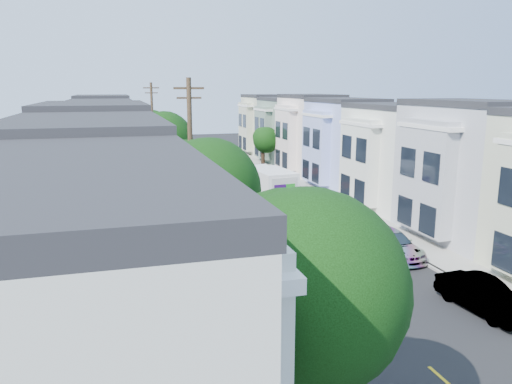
{
  "coord_description": "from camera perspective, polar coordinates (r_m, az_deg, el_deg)",
  "views": [
    {
      "loc": [
        -10.2,
        -24.5,
        9.63
      ],
      "look_at": [
        -0.5,
        9.56,
        2.2
      ],
      "focal_mm": 35.0,
      "sensor_mm": 36.0,
      "label": 1
    }
  ],
  "objects": [
    {
      "name": "ground",
      "position": [
        28.23,
        6.36,
        -8.18
      ],
      "size": [
        160.0,
        160.0,
        0.0
      ],
      "primitive_type": "plane",
      "color": "black",
      "rests_on": "ground"
    },
    {
      "name": "road_slab",
      "position": [
        41.91,
        -1.39,
        -1.42
      ],
      "size": [
        12.0,
        70.0,
        0.02
      ],
      "primitive_type": "cube",
      "color": "black",
      "rests_on": "ground"
    },
    {
      "name": "curb_left",
      "position": [
        40.85,
        -9.63,
        -1.85
      ],
      "size": [
        0.3,
        70.0,
        0.15
      ],
      "primitive_type": "cube",
      "color": "gray",
      "rests_on": "ground"
    },
    {
      "name": "curb_right",
      "position": [
        43.77,
        6.3,
        -0.83
      ],
      "size": [
        0.3,
        70.0,
        0.15
      ],
      "primitive_type": "cube",
      "color": "gray",
      "rests_on": "ground"
    },
    {
      "name": "sidewalk_left",
      "position": [
        40.74,
        -11.45,
        -1.96
      ],
      "size": [
        2.6,
        70.0,
        0.15
      ],
      "primitive_type": "cube",
      "color": "gray",
      "rests_on": "ground"
    },
    {
      "name": "sidewalk_right",
      "position": [
        44.26,
        7.86,
        -0.73
      ],
      "size": [
        2.6,
        70.0,
        0.15
      ],
      "primitive_type": "cube",
      "color": "gray",
      "rests_on": "ground"
    },
    {
      "name": "centerline",
      "position": [
        41.91,
        -1.39,
        -1.44
      ],
      "size": [
        0.12,
        70.0,
        0.01
      ],
      "primitive_type": "cube",
      "color": "gold",
      "rests_on": "ground"
    },
    {
      "name": "townhouse_row_left",
      "position": [
        40.67,
        -16.79,
        -2.37
      ],
      "size": [
        5.0,
        70.0,
        8.5
      ],
      "primitive_type": "cube",
      "color": "silver",
      "rests_on": "ground"
    },
    {
      "name": "townhouse_row_right",
      "position": [
        45.92,
        12.21,
        -0.53
      ],
      "size": [
        5.0,
        70.0,
        8.5
      ],
      "primitive_type": "cube",
      "color": "silver",
      "rests_on": "ground"
    },
    {
      "name": "tree_a",
      "position": [
        11.56,
        5.25,
        -11.19
      ],
      "size": [
        4.7,
        4.7,
        7.49
      ],
      "color": "black",
      "rests_on": "ground"
    },
    {
      "name": "tree_b",
      "position": [
        22.54,
        -5.62,
        0.23
      ],
      "size": [
        4.7,
        4.7,
        7.49
      ],
      "color": "black",
      "rests_on": "ground"
    },
    {
      "name": "tree_c",
      "position": [
        29.99,
        -8.21,
        2.0
      ],
      "size": [
        4.12,
        4.12,
        6.65
      ],
      "color": "black",
      "rests_on": "ground"
    },
    {
      "name": "tree_d",
      "position": [
        41.83,
        -10.53,
        5.85
      ],
      "size": [
        4.7,
        4.7,
        7.77
      ],
      "color": "black",
      "rests_on": "ground"
    },
    {
      "name": "tree_e",
      "position": [
        56.94,
        -12.01,
        6.82
      ],
      "size": [
        4.7,
        4.7,
        7.27
      ],
      "color": "black",
      "rests_on": "ground"
    },
    {
      "name": "tree_far_r",
      "position": [
        58.84,
        1.08,
        5.92
      ],
      "size": [
        3.1,
        3.1,
        5.14
      ],
      "color": "black",
      "rests_on": "ground"
    },
    {
      "name": "utility_pole_near",
      "position": [
        27.15,
        -7.43,
        2.25
      ],
      "size": [
        1.6,
        0.26,
        10.0
      ],
      "color": "#42301E",
      "rests_on": "ground"
    },
    {
      "name": "utility_pole_far",
      "position": [
        52.83,
        -11.7,
        6.74
      ],
      "size": [
        1.6,
        0.26,
        10.0
      ],
      "color": "#42301E",
      "rests_on": "ground"
    },
    {
      "name": "fedex_truck",
      "position": [
        40.45,
        1.26,
        0.72
      ],
      "size": [
        2.62,
        6.81,
        3.27
      ],
      "rotation": [
        0.0,
        0.0,
        0.11
      ],
      "color": "white",
      "rests_on": "ground"
    },
    {
      "name": "lead_sedan",
      "position": [
        48.07,
        -0.45,
        1.2
      ],
      "size": [
        1.72,
        4.51,
        1.49
      ],
      "primitive_type": "imported",
      "rotation": [
        0.0,
        0.0,
        0.03
      ],
      "color": "black",
      "rests_on": "ground"
    },
    {
      "name": "parked_left_b",
      "position": [
        20.16,
        1.06,
        -14.42
      ],
      "size": [
        2.03,
        4.74,
        1.42
      ],
      "primitive_type": "imported",
      "rotation": [
        0.0,
        0.0,
        -0.01
      ],
      "color": "black",
      "rests_on": "ground"
    },
    {
      "name": "parked_left_c",
      "position": [
        25.32,
        -2.8,
        -9.02
      ],
      "size": [
        1.52,
        3.78,
        1.24
      ],
      "primitive_type": "imported",
      "rotation": [
        0.0,
        0.0,
        -0.06
      ],
      "color": "#A3A7AA",
      "rests_on": "ground"
    },
    {
      "name": "parked_left_d",
      "position": [
        39.75,
        -7.83,
        -1.23
      ],
      "size": [
        1.79,
        4.43,
        1.42
      ],
      "primitive_type": "imported",
      "rotation": [
        0.0,
        0.0,
        0.02
      ],
      "color": "#4B1708",
      "rests_on": "ground"
    },
    {
      "name": "parked_right_a",
      "position": [
        24.32,
        24.49,
        -10.73
      ],
      "size": [
        1.94,
        4.54,
        1.47
      ],
      "primitive_type": "imported",
      "rotation": [
        0.0,
        0.0,
        0.09
      ],
      "color": "#454545",
      "rests_on": "ground"
    },
    {
      "name": "parked_right_b",
      "position": [
        30.11,
        15.11,
        -5.73
      ],
      "size": [
        2.17,
        5.03,
        1.5
      ],
      "primitive_type": "imported",
      "rotation": [
        0.0,
        0.0,
        0.01
      ],
      "color": "silver",
      "rests_on": "ground"
    },
    {
      "name": "parked_right_c",
      "position": [
        46.47,
        3.37,
        0.67
      ],
      "size": [
        2.23,
        4.63,
        1.27
      ],
      "primitive_type": "imported",
      "rotation": [
        0.0,
        0.0,
        -0.03
      ],
      "color": "black",
      "rests_on": "ground"
    },
    {
      "name": "parked_right_d",
      "position": [
        54.06,
        0.54,
        2.35
      ],
      "size": [
        2.73,
        5.28,
        1.42
      ],
      "primitive_type": "imported",
      "rotation": [
        0.0,
        0.0,
        0.07
      ],
      "color": "black",
      "rests_on": "ground"
    }
  ]
}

